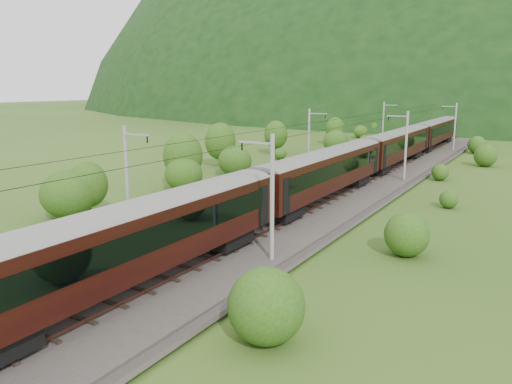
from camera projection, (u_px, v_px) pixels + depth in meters
The scene contains 15 objects.
ground at pixel (195, 248), 35.02m from camera, with size 600.00×600.00×0.00m, color #2C4A17.
railbed at pixel (265, 215), 43.38m from camera, with size 14.00×220.00×0.30m, color #38332D.
track_left at pixel (242, 209), 44.54m from camera, with size 2.40×220.00×0.27m.
track_right at pixel (290, 216), 42.13m from camera, with size 2.40×220.00×0.27m.
catenary_left at pixel (309, 139), 64.01m from camera, with size 2.54×192.28×8.00m.
catenary_right at pixel (405, 144), 57.86m from camera, with size 2.54×192.28×8.00m.
overhead_wires at pixel (266, 135), 41.93m from camera, with size 4.83×198.00×0.03m.
mountain_main at pixel (510, 108), 253.21m from camera, with size 504.00×360.00×244.00m, color black.
mountain_ridge at pixel (323, 102), 347.01m from camera, with size 336.00×280.00×132.00m, color black.
train at pixel (322, 165), 46.94m from camera, with size 3.26×182.42×5.69m.
hazard_post_near at pixel (412, 145), 86.13m from camera, with size 0.17×0.17×1.63m, color red.
hazard_post_far at pixel (398, 152), 77.17m from camera, with size 0.18×0.18×1.71m, color red.
signal at pixel (323, 165), 62.08m from camera, with size 0.22×0.22×2.00m.
vegetation_left at pixel (164, 166), 53.98m from camera, with size 13.49×144.77×6.49m.
vegetation_right at pixel (411, 216), 38.34m from camera, with size 6.81×106.34×3.10m.
Camera 1 is at (20.86, -26.47, 11.17)m, focal length 35.00 mm.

